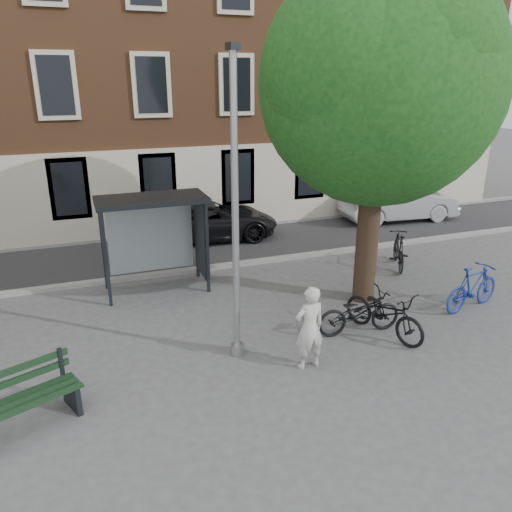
{
  "coord_description": "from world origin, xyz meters",
  "views": [
    {
      "loc": [
        -2.85,
        -8.84,
        5.54
      ],
      "look_at": [
        1.16,
        2.0,
        1.4
      ],
      "focal_mm": 35.0,
      "sensor_mm": 36.0,
      "label": 1
    }
  ],
  "objects": [
    {
      "name": "bike_b",
      "position": [
        6.25,
        0.06,
        0.58
      ],
      "size": [
        2.01,
        0.93,
        1.16
      ],
      "primitive_type": "imported",
      "rotation": [
        0.0,
        0.0,
        1.78
      ],
      "color": "navy",
      "rests_on": "ground"
    },
    {
      "name": "painter",
      "position": [
        1.2,
        -0.96,
        0.88
      ],
      "size": [
        0.68,
        0.48,
        1.76
      ],
      "primitive_type": "imported",
      "rotation": [
        0.0,
        0.0,
        3.23
      ],
      "color": "silver",
      "rests_on": "ground"
    },
    {
      "name": "bike_c",
      "position": [
        3.38,
        -0.35,
        0.56
      ],
      "size": [
        1.39,
        2.25,
        1.11
      ],
      "primitive_type": "imported",
      "rotation": [
        0.0,
        0.0,
        0.33
      ],
      "color": "black",
      "rests_on": "ground"
    },
    {
      "name": "lamppost",
      "position": [
        0.0,
        0.0,
        2.78
      ],
      "size": [
        0.28,
        0.35,
        6.11
      ],
      "color": "#9EA0A3",
      "rests_on": "ground"
    },
    {
      "name": "notice_sign",
      "position": [
        4.11,
        1.79,
        1.45
      ],
      "size": [
        0.34,
        0.1,
        1.98
      ],
      "rotation": [
        0.0,
        0.0,
        -0.21
      ],
      "color": "#9EA0A3",
      "rests_on": "ground"
    },
    {
      "name": "bus_shelter",
      "position": [
        -0.61,
        4.11,
        1.92
      ],
      "size": [
        2.85,
        1.45,
        2.62
      ],
      "color": "#1E2328",
      "rests_on": "ground"
    },
    {
      "name": "curb_near",
      "position": [
        0.0,
        5.0,
        0.06
      ],
      "size": [
        40.0,
        0.25,
        0.12
      ],
      "primitive_type": "cube",
      "color": "gray",
      "rests_on": "ground"
    },
    {
      "name": "road",
      "position": [
        0.0,
        7.0,
        0.01
      ],
      "size": [
        40.0,
        4.0,
        0.01
      ],
      "primitive_type": "cube",
      "color": "#28282B",
      "rests_on": "ground"
    },
    {
      "name": "car_silver",
      "position": [
        9.52,
        7.77,
        0.78
      ],
      "size": [
        4.88,
        2.07,
        1.57
      ],
      "primitive_type": "imported",
      "rotation": [
        0.0,
        0.0,
        1.48
      ],
      "color": "#AAACB2",
      "rests_on": "ground"
    },
    {
      "name": "tree_right",
      "position": [
        4.01,
        1.38,
        5.62
      ],
      "size": [
        5.76,
        5.6,
        8.2
      ],
      "color": "black",
      "rests_on": "ground"
    },
    {
      "name": "ground",
      "position": [
        0.0,
        0.0,
        0.0
      ],
      "size": [
        90.0,
        90.0,
        0.0
      ],
      "primitive_type": "plane",
      "color": "#4C4C4F",
      "rests_on": "ground"
    },
    {
      "name": "bike_d",
      "position": [
        6.27,
        3.18,
        0.56
      ],
      "size": [
        1.32,
        1.9,
        1.12
      ],
      "primitive_type": "imported",
      "rotation": [
        0.0,
        0.0,
        2.66
      ],
      "color": "black",
      "rests_on": "ground"
    },
    {
      "name": "bench",
      "position": [
        -4.12,
        -1.0,
        0.47
      ],
      "size": [
        2.08,
        1.33,
        1.02
      ],
      "rotation": [
        0.0,
        0.0,
        0.39
      ],
      "color": "#1E2328",
      "rests_on": "ground"
    },
    {
      "name": "car_dark",
      "position": [
        1.56,
        8.06,
        0.7
      ],
      "size": [
        5.16,
        2.66,
        1.39
      ],
      "primitive_type": "imported",
      "rotation": [
        0.0,
        0.0,
        1.5
      ],
      "color": "black",
      "rests_on": "ground"
    },
    {
      "name": "bike_a",
      "position": [
        2.9,
        -0.07,
        0.52
      ],
      "size": [
        2.04,
        0.86,
        1.05
      ],
      "primitive_type": "imported",
      "rotation": [
        0.0,
        0.0,
        1.49
      ],
      "color": "black",
      "rests_on": "ground"
    },
    {
      "name": "building_row",
      "position": [
        0.0,
        13.0,
        7.0
      ],
      "size": [
        30.0,
        8.0,
        14.0
      ],
      "primitive_type": "cube",
      "color": "brown",
      "rests_on": "ground"
    },
    {
      "name": "curb_far",
      "position": [
        0.0,
        9.0,
        0.06
      ],
      "size": [
        40.0,
        0.25,
        0.12
      ],
      "primitive_type": "cube",
      "color": "gray",
      "rests_on": "ground"
    }
  ]
}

